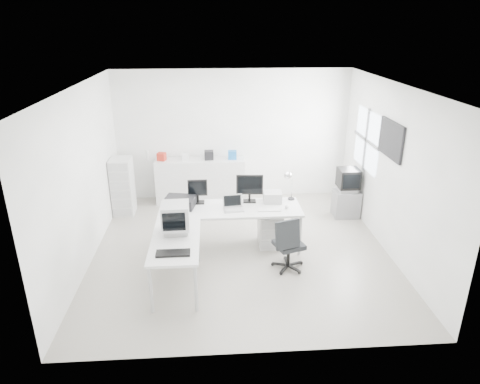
{
  "coord_description": "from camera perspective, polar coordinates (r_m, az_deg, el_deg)",
  "views": [
    {
      "loc": [
        -0.46,
        -6.52,
        3.69
      ],
      "look_at": [
        0.0,
        0.2,
        1.0
      ],
      "focal_mm": 32.0,
      "sensor_mm": 36.0,
      "label": 1
    }
  ],
  "objects": [
    {
      "name": "black_keyboard",
      "position": [
        5.93,
        -8.92,
        -8.05
      ],
      "size": [
        0.47,
        0.19,
        0.03
      ],
      "primitive_type": "cube",
      "rotation": [
        0.0,
        0.0,
        0.01
      ],
      "color": "black",
      "rests_on": "side_desk"
    },
    {
      "name": "clutter_box_d",
      "position": [
        9.16,
        -1.03,
        4.97
      ],
      "size": [
        0.19,
        0.17,
        0.18
      ],
      "primitive_type": "cube",
      "rotation": [
        0.0,
        0.0,
        -0.06
      ],
      "color": "#185FA8",
      "rests_on": "sideboard"
    },
    {
      "name": "laser_printer",
      "position": [
        7.49,
        4.34,
        -0.64
      ],
      "size": [
        0.32,
        0.28,
        0.18
      ],
      "primitive_type": "cube",
      "rotation": [
        0.0,
        0.0,
        -0.04
      ],
      "color": "#A5A5A5",
      "rests_on": "main_desk"
    },
    {
      "name": "side_desk",
      "position": [
        6.48,
        -8.44,
        -9.29
      ],
      "size": [
        0.7,
        1.4,
        0.75
      ],
      "primitive_type": null,
      "color": "silver",
      "rests_on": "floor"
    },
    {
      "name": "crt_monitor",
      "position": [
        6.41,
        -8.59,
        -3.48
      ],
      "size": [
        0.42,
        0.42,
        0.46
      ],
      "primitive_type": null,
      "rotation": [
        0.0,
        0.0,
        0.03
      ],
      "color": "#B7B7BA",
      "rests_on": "side_desk"
    },
    {
      "name": "tv_cabinet",
      "position": [
        8.9,
        13.94,
        -1.48
      ],
      "size": [
        0.5,
        0.41,
        0.55
      ],
      "primitive_type": "cube",
      "color": "slate",
      "rests_on": "floor"
    },
    {
      "name": "desk_lamp",
      "position": [
        7.57,
        6.92,
        0.76
      ],
      "size": [
        0.2,
        0.2,
        0.49
      ],
      "primitive_type": null,
      "rotation": [
        0.0,
        0.0,
        -0.24
      ],
      "color": "silver",
      "rests_on": "main_desk"
    },
    {
      "name": "clutter_bottle",
      "position": [
        9.28,
        -12.25,
        4.83
      ],
      "size": [
        0.07,
        0.07,
        0.22
      ],
      "primitive_type": "cylinder",
      "color": "silver",
      "rests_on": "sideboard"
    },
    {
      "name": "inkjet_printer",
      "position": [
        7.33,
        -8.0,
        -1.34
      ],
      "size": [
        0.56,
        0.47,
        0.17
      ],
      "primitive_type": "cube",
      "rotation": [
        0.0,
        0.0,
        -0.2
      ],
      "color": "black",
      "rests_on": "main_desk"
    },
    {
      "name": "floor",
      "position": [
        7.51,
        0.11,
        -7.68
      ],
      "size": [
        5.0,
        5.0,
        0.01
      ],
      "primitive_type": "cube",
      "color": "beige",
      "rests_on": "ground"
    },
    {
      "name": "right_wall",
      "position": [
        7.52,
        19.51,
        2.75
      ],
      "size": [
        0.02,
        5.0,
        2.8
      ],
      "primitive_type": "cube",
      "color": "white",
      "rests_on": "floor"
    },
    {
      "name": "drawer_pedestal",
      "position": [
        7.56,
        4.03,
        -4.93
      ],
      "size": [
        0.4,
        0.5,
        0.6
      ],
      "primitive_type": "cube",
      "color": "silver",
      "rests_on": "floor"
    },
    {
      "name": "ceiling",
      "position": [
        6.59,
        0.12,
        14.02
      ],
      "size": [
        5.0,
        5.0,
        0.01
      ],
      "primitive_type": "cube",
      "color": "white",
      "rests_on": "back_wall"
    },
    {
      "name": "crt_tv",
      "position": [
        8.72,
        14.23,
        1.53
      ],
      "size": [
        0.5,
        0.48,
        0.45
      ],
      "primitive_type": null,
      "color": "black",
      "rests_on": "tv_cabinet"
    },
    {
      "name": "window",
      "position": [
        8.52,
        16.52,
        6.68
      ],
      "size": [
        0.02,
        1.2,
        1.1
      ],
      "primitive_type": null,
      "color": "white",
      "rests_on": "right_wall"
    },
    {
      "name": "sideboard",
      "position": [
        9.33,
        -5.3,
        1.54
      ],
      "size": [
        1.9,
        0.48,
        0.95
      ],
      "primitive_type": "cube",
      "color": "silver",
      "rests_on": "floor"
    },
    {
      "name": "white_mouse",
      "position": [
        7.26,
        6.24,
        -1.98
      ],
      "size": [
        0.07,
        0.07,
        0.07
      ],
      "primitive_type": "sphere",
      "color": "silver",
      "rests_on": "main_desk"
    },
    {
      "name": "clutter_box_a",
      "position": [
        9.21,
        -10.41,
        4.66
      ],
      "size": [
        0.2,
        0.19,
        0.16
      ],
      "primitive_type": "cube",
      "rotation": [
        0.0,
        0.0,
        -0.31
      ],
      "color": "#AD2518",
      "rests_on": "sideboard"
    },
    {
      "name": "clutter_box_b",
      "position": [
        9.17,
        -7.3,
        4.71
      ],
      "size": [
        0.15,
        0.13,
        0.15
      ],
      "primitive_type": "cube",
      "rotation": [
        0.0,
        0.0,
        0.05
      ],
      "color": "silver",
      "rests_on": "sideboard"
    },
    {
      "name": "main_desk",
      "position": [
        7.42,
        -1.28,
        -4.76
      ],
      "size": [
        2.4,
        0.8,
        0.75
      ],
      "primitive_type": null,
      "color": "silver",
      "rests_on": "floor"
    },
    {
      "name": "laptop",
      "position": [
        7.13,
        -0.88,
        -1.65
      ],
      "size": [
        0.35,
        0.36,
        0.21
      ],
      "primitive_type": null,
      "rotation": [
        0.0,
        0.0,
        0.1
      ],
      "color": "#B7B7BA",
      "rests_on": "main_desk"
    },
    {
      "name": "office_chair",
      "position": [
        6.81,
        6.55,
        -6.65
      ],
      "size": [
        0.68,
        0.68,
        0.93
      ],
      "primitive_type": null,
      "rotation": [
        0.0,
        0.0,
        0.33
      ],
      "color": "#272A2C",
      "rests_on": "floor"
    },
    {
      "name": "wall_picture",
      "position": [
        7.46,
        19.49,
        6.63
      ],
      "size": [
        0.04,
        0.9,
        0.6
      ],
      "primitive_type": null,
      "color": "black",
      "rests_on": "right_wall"
    },
    {
      "name": "white_keyboard",
      "position": [
        7.18,
        3.94,
        -2.39
      ],
      "size": [
        0.39,
        0.14,
        0.02
      ],
      "primitive_type": "cube",
      "rotation": [
        0.0,
        0.0,
        -0.05
      ],
      "color": "silver",
      "rests_on": "main_desk"
    },
    {
      "name": "filing_cabinet",
      "position": [
        8.98,
        -15.36,
        0.72
      ],
      "size": [
        0.41,
        0.49,
        1.17
      ],
      "primitive_type": "cube",
      "color": "silver",
      "rests_on": "floor"
    },
    {
      "name": "left_wall",
      "position": [
        7.2,
        -20.15,
        1.86
      ],
      "size": [
        0.02,
        5.0,
        2.8
      ],
      "primitive_type": "cube",
      "color": "white",
      "rests_on": "floor"
    },
    {
      "name": "lcd_monitor_large",
      "position": [
        7.42,
        1.28,
        0.44
      ],
      "size": [
        0.48,
        0.22,
        0.48
      ],
      "primitive_type": null,
      "rotation": [
        0.0,
        0.0,
        -0.07
      ],
      "color": "black",
      "rests_on": "main_desk"
    },
    {
      "name": "back_wall",
      "position": [
        9.32,
        -0.98,
        7.55
      ],
      "size": [
        5.0,
        0.02,
        2.8
      ],
      "primitive_type": "cube",
      "color": "white",
      "rests_on": "floor"
    },
    {
      "name": "clutter_box_c",
      "position": [
        9.15,
        -4.17,
        4.93
      ],
      "size": [
        0.2,
        0.18,
        0.19
      ],
      "primitive_type": "cube",
      "rotation": [
        0.0,
        0.0,
        0.03
      ],
      "color": "black",
      "rests_on": "sideboard"
    },
    {
      "name": "lcd_monitor_small",
      "position": [
        7.41,
        -5.67,
        0.04
      ],
      "size": [
        0.33,
        0.19,
        0.42
      ],
      "primitive_type": null,
      "rotation": [
        0.0,
        0.0,
        -0.0
      ],
      "color": "black",
      "rests_on": "main_desk"
    }
  ]
}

